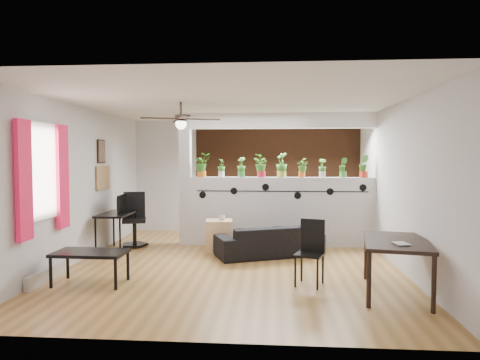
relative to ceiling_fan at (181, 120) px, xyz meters
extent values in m
cube|color=olive|center=(0.80, 0.30, -2.36)|extent=(6.30, 7.10, 0.10)
cube|color=#B7B7BA|center=(0.80, 3.32, -1.01)|extent=(6.30, 0.04, 2.90)
cube|color=#B7B7BA|center=(0.80, -2.72, -1.01)|extent=(6.30, 0.04, 2.90)
cube|color=#B7B7BA|center=(-1.82, 0.30, -1.01)|extent=(0.04, 7.10, 2.90)
cube|color=#B7B7BA|center=(3.42, 0.30, -1.01)|extent=(0.04, 7.10, 2.90)
cube|color=white|center=(0.80, 0.30, 0.34)|extent=(6.30, 7.10, 0.10)
cube|color=#BCBCC1|center=(1.60, 1.80, -1.64)|extent=(3.60, 0.18, 1.35)
cube|color=silver|center=(1.60, 1.80, 0.14)|extent=(3.60, 0.18, 0.30)
cube|color=#BCBCC1|center=(-0.31, 1.80, -1.01)|extent=(0.22, 0.20, 2.60)
cube|color=#9E552E|center=(1.60, 3.27, -1.01)|extent=(3.90, 0.05, 2.60)
cube|color=black|center=(1.60, 1.70, -1.23)|extent=(3.31, 0.01, 0.02)
cylinder|color=black|center=(0.05, 1.70, -1.31)|extent=(0.14, 0.01, 0.14)
cylinder|color=black|center=(0.67, 1.70, -1.23)|extent=(0.14, 0.01, 0.14)
cylinder|color=black|center=(1.29, 1.70, -1.15)|extent=(0.14, 0.01, 0.14)
cylinder|color=black|center=(1.91, 1.70, -1.31)|extent=(0.14, 0.01, 0.14)
cylinder|color=black|center=(2.53, 1.70, -1.23)|extent=(0.14, 0.01, 0.14)
cylinder|color=black|center=(3.15, 1.70, -1.15)|extent=(0.14, 0.01, 0.14)
cube|color=white|center=(-1.78, -0.90, -0.76)|extent=(0.02, 0.95, 1.25)
cube|color=silver|center=(-1.77, -0.90, -0.76)|extent=(0.04, 1.05, 1.35)
cube|color=red|center=(-1.73, -1.40, -0.86)|extent=(0.06, 0.30, 1.55)
cube|color=red|center=(-1.73, -0.40, -0.86)|extent=(0.06, 0.30, 1.55)
cube|color=beige|center=(-1.74, -0.90, -2.22)|extent=(0.08, 1.00, 0.18)
cube|color=#967248|center=(-1.78, 1.25, -0.96)|extent=(0.03, 0.60, 0.45)
cube|color=#8C7259|center=(-1.78, 1.20, -0.46)|extent=(0.03, 0.30, 0.40)
cube|color=black|center=(-1.78, 1.20, -0.46)|extent=(0.02, 0.34, 0.44)
cylinder|color=black|center=(0.00, 0.00, 0.19)|extent=(0.04, 0.04, 0.20)
cylinder|color=black|center=(0.00, 0.00, 0.04)|extent=(0.18, 0.18, 0.10)
sphere|color=white|center=(0.00, 0.00, -0.05)|extent=(0.17, 0.17, 0.17)
cube|color=black|center=(0.32, 0.12, 0.03)|extent=(0.55, 0.29, 0.01)
cube|color=black|center=(-0.12, 0.32, 0.03)|extent=(0.29, 0.55, 0.01)
cube|color=black|center=(-0.32, -0.12, 0.03)|extent=(0.55, 0.29, 0.01)
cube|color=black|center=(0.12, -0.32, 0.03)|extent=(0.29, 0.55, 0.01)
cylinder|color=orange|center=(0.02, 1.80, -0.90)|extent=(0.17, 0.17, 0.12)
imported|color=#205618|center=(0.02, 1.80, -0.68)|extent=(0.31, 0.28, 0.37)
cylinder|color=white|center=(0.42, 1.80, -0.90)|extent=(0.12, 0.12, 0.12)
imported|color=#205618|center=(0.42, 1.80, -0.73)|extent=(0.17, 0.20, 0.26)
cylinder|color=#318837|center=(0.81, 1.80, -0.90)|extent=(0.14, 0.14, 0.12)
imported|color=#205618|center=(0.81, 1.80, -0.72)|extent=(0.24, 0.23, 0.29)
cylinder|color=red|center=(1.21, 1.80, -0.90)|extent=(0.16, 0.16, 0.12)
imported|color=#205618|center=(1.21, 1.80, -0.69)|extent=(0.29, 0.30, 0.35)
cylinder|color=gold|center=(1.60, 1.80, -0.90)|extent=(0.18, 0.18, 0.12)
imported|color=#205618|center=(1.60, 1.80, -0.67)|extent=(0.32, 0.32, 0.38)
cylinder|color=#D35C18|center=(2.00, 1.80, -0.90)|extent=(0.13, 0.13, 0.12)
imported|color=#205618|center=(2.00, 1.80, -0.73)|extent=(0.20, 0.22, 0.27)
cylinder|color=silver|center=(2.39, 1.80, -0.90)|extent=(0.12, 0.12, 0.12)
imported|color=#205618|center=(2.39, 1.80, -0.73)|extent=(0.20, 0.17, 0.26)
cylinder|color=#348A32|center=(2.79, 1.80, -0.90)|extent=(0.13, 0.13, 0.12)
imported|color=#205618|center=(2.79, 1.80, -0.72)|extent=(0.22, 0.20, 0.29)
cylinder|color=red|center=(3.18, 1.80, -0.90)|extent=(0.16, 0.16, 0.12)
imported|color=#205618|center=(3.18, 1.80, -0.70)|extent=(0.24, 0.21, 0.34)
imported|color=black|center=(1.37, 0.91, -2.06)|extent=(1.90, 1.30, 0.52)
cube|color=tan|center=(0.44, 1.18, -2.02)|extent=(0.51, 0.47, 0.58)
imported|color=gray|center=(0.49, 1.18, -1.68)|extent=(0.16, 0.16, 0.10)
cube|color=black|center=(-1.45, 1.05, -1.62)|extent=(0.54, 1.00, 0.04)
cylinder|color=black|center=(-1.66, 0.59, -1.98)|extent=(0.03, 0.03, 0.68)
cylinder|color=black|center=(-1.22, 0.60, -1.98)|extent=(0.03, 0.03, 0.68)
cylinder|color=black|center=(-1.68, 1.50, -1.98)|extent=(0.03, 0.03, 0.68)
cylinder|color=black|center=(-1.24, 1.51, -1.98)|extent=(0.03, 0.03, 0.68)
imported|color=black|center=(-1.45, 1.20, -1.51)|extent=(0.32, 0.07, 0.18)
cylinder|color=black|center=(-1.25, 1.46, -2.27)|extent=(0.54, 0.54, 0.04)
cylinder|color=black|center=(-1.25, 1.46, -2.05)|extent=(0.06, 0.06, 0.46)
cube|color=black|center=(-1.25, 1.46, -1.80)|extent=(0.54, 0.54, 0.07)
cube|color=black|center=(-1.31, 1.65, -1.51)|extent=(0.42, 0.17, 0.50)
cube|color=black|center=(2.99, -1.10, -1.64)|extent=(0.99, 1.39, 0.05)
cylinder|color=black|center=(2.54, -1.63, -1.99)|extent=(0.05, 0.05, 0.65)
cylinder|color=black|center=(3.22, -1.75, -1.99)|extent=(0.05, 0.05, 0.65)
cylinder|color=black|center=(2.76, -0.45, -1.99)|extent=(0.05, 0.05, 0.65)
cylinder|color=black|center=(3.44, -0.58, -1.99)|extent=(0.05, 0.05, 0.65)
imported|color=gray|center=(2.89, -1.40, -1.61)|extent=(0.19, 0.23, 0.02)
cube|color=black|center=(1.93, -0.81, -1.89)|extent=(0.46, 0.46, 0.03)
cube|color=black|center=(1.98, -0.66, -1.65)|extent=(0.33, 0.14, 0.45)
cube|color=black|center=(1.74, -0.90, -2.10)|extent=(0.03, 0.03, 0.43)
cube|color=black|center=(2.02, -1.01, -2.10)|extent=(0.03, 0.03, 0.43)
cube|color=black|center=(1.84, -0.62, -1.88)|extent=(0.03, 0.03, 0.87)
cube|color=black|center=(2.12, -0.72, -1.88)|extent=(0.03, 0.03, 0.87)
cube|color=black|center=(-1.07, -0.97, -1.88)|extent=(0.98, 0.55, 0.04)
cylinder|color=black|center=(-1.52, -1.20, -2.11)|extent=(0.04, 0.04, 0.41)
cylinder|color=black|center=(-0.62, -1.21, -2.11)|extent=(0.04, 0.04, 0.41)
cylinder|color=black|center=(-1.51, -0.74, -2.11)|extent=(0.04, 0.04, 0.41)
cylinder|color=black|center=(-0.62, -0.75, -2.11)|extent=(0.04, 0.04, 0.41)
camera|label=1|loc=(1.43, -6.59, -0.57)|focal=32.00mm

